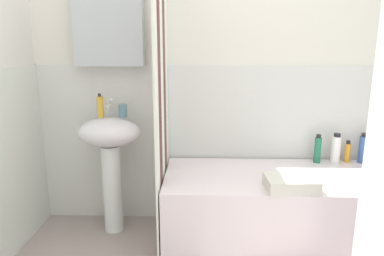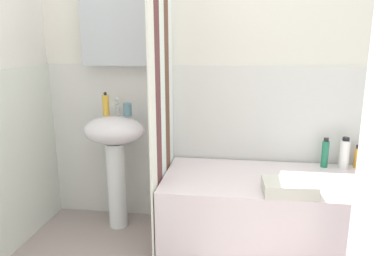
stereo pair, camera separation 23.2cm
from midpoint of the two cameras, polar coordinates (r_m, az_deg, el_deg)
wall_back_tiled at (r=2.64m, az=10.67°, el=8.46°), size 3.60×0.18×2.40m
sink at (r=2.62m, az=-9.75°, el=-3.06°), size 0.44×0.34×0.85m
faucet at (r=2.64m, az=-9.47°, el=3.44°), size 0.03×0.12×0.12m
soap_dispenser at (r=2.61m, az=-11.13°, el=3.61°), size 0.05×0.05×0.17m
toothbrush_cup at (r=2.58m, az=-7.73°, el=2.93°), size 0.06×0.06×0.09m
bathtub at (r=2.54m, az=16.20°, el=-13.03°), size 1.52×0.68×0.50m
shower_curtain at (r=2.31m, az=-1.92°, el=4.49°), size 0.01×0.68×2.00m
conditioner_bottle at (r=2.83m, az=29.19°, el=-3.72°), size 0.06×0.06×0.22m
body_wash_bottle at (r=2.81m, az=27.03°, el=-4.21°), size 0.04×0.04×0.16m
shampoo_bottle at (r=2.75m, az=25.40°, el=-3.75°), size 0.07×0.07×0.22m
lotion_bottle at (r=2.72m, az=22.77°, el=-3.78°), size 0.05×0.05×0.21m
towel_folded at (r=2.22m, az=18.13°, el=-9.00°), size 0.31×0.23×0.08m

